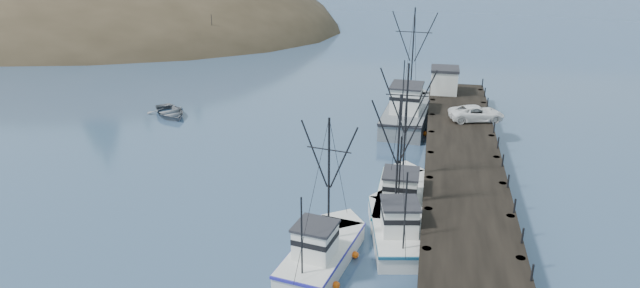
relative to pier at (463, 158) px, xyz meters
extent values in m
plane|color=navy|center=(-14.00, -16.00, -1.69)|extent=(400.00, 400.00, 0.00)
cube|color=black|center=(0.00, 0.00, 0.06)|extent=(6.00, 44.00, 0.50)
cylinder|color=black|center=(-2.60, -15.00, -0.69)|extent=(0.56, 0.56, 2.00)
cylinder|color=black|center=(2.60, -15.00, -0.69)|extent=(0.56, 0.56, 2.00)
cylinder|color=black|center=(-2.60, -10.00, -0.69)|extent=(0.56, 0.56, 2.00)
cylinder|color=black|center=(2.60, -10.00, -0.69)|extent=(0.56, 0.56, 2.00)
cylinder|color=black|center=(-2.60, -5.00, -0.69)|extent=(0.56, 0.56, 2.00)
cylinder|color=black|center=(2.60, -5.00, -0.69)|extent=(0.56, 0.56, 2.00)
cylinder|color=black|center=(-2.60, 0.00, -0.69)|extent=(0.56, 0.56, 2.00)
cylinder|color=black|center=(2.60, 0.00, -0.69)|extent=(0.56, 0.56, 2.00)
cylinder|color=black|center=(-2.60, 5.00, -0.69)|extent=(0.56, 0.56, 2.00)
cylinder|color=black|center=(2.60, 5.00, -0.69)|extent=(0.56, 0.56, 2.00)
cylinder|color=black|center=(-2.60, 10.00, -0.69)|extent=(0.56, 0.56, 2.00)
cylinder|color=black|center=(2.60, 10.00, -0.69)|extent=(0.56, 0.56, 2.00)
cylinder|color=black|center=(-2.60, 15.00, -0.69)|extent=(0.56, 0.56, 2.00)
cylinder|color=black|center=(2.60, 15.00, -0.69)|extent=(0.56, 0.56, 2.00)
cylinder|color=black|center=(-2.60, 20.00, -0.69)|extent=(0.56, 0.56, 2.00)
cylinder|color=black|center=(2.60, 20.00, -0.69)|extent=(0.56, 0.56, 2.00)
ellipsoid|color=#382D1E|center=(-84.00, 62.00, -7.69)|extent=(132.00, 78.00, 51.00)
ellipsoid|color=black|center=(-89.00, 66.00, -3.69)|extent=(109.20, 62.40, 41.60)
cube|color=beige|center=(-52.00, 40.00, -0.29)|extent=(4.00, 5.00, 2.80)
cube|color=beige|center=(-58.00, 44.00, -0.29)|extent=(4.00, 5.00, 2.80)
cube|color=beige|center=(-48.00, 46.00, -0.29)|extent=(4.00, 5.00, 2.80)
cube|color=silver|center=(-57.48, 47.13, -1.39)|extent=(1.00, 3.50, 0.90)
cylinder|color=black|center=(-57.48, 47.13, 1.51)|extent=(0.08, 0.08, 6.00)
cube|color=silver|center=(-49.76, 43.88, -1.39)|extent=(1.00, 3.50, 0.90)
cylinder|color=black|center=(-49.76, 43.88, 1.51)|extent=(0.08, 0.08, 6.00)
cube|color=silver|center=(-57.73, 38.09, -1.39)|extent=(1.00, 3.50, 0.90)
cylinder|color=black|center=(-57.73, 38.09, 1.51)|extent=(0.08, 0.08, 6.00)
cube|color=silver|center=(-51.06, 43.16, -1.39)|extent=(1.00, 3.50, 0.90)
cylinder|color=black|center=(-51.06, 43.16, 1.51)|extent=(0.08, 0.08, 6.00)
cube|color=silver|center=(-44.53, 48.59, -1.39)|extent=(1.00, 3.50, 0.90)
cylinder|color=black|center=(-44.53, 48.59, 1.51)|extent=(0.08, 0.08, 6.00)
cube|color=silver|center=(-47.25, 39.49, -1.39)|extent=(1.00, 3.50, 0.90)
cylinder|color=black|center=(-47.25, 39.49, 1.51)|extent=(0.08, 0.08, 6.00)
cube|color=silver|center=(-44.76, 47.52, -1.39)|extent=(1.00, 3.50, 0.90)
cylinder|color=black|center=(-44.76, 47.52, 1.51)|extent=(0.08, 0.08, 6.00)
cube|color=silver|center=(-37.01, 40.49, -1.39)|extent=(1.00, 3.50, 0.90)
cylinder|color=black|center=(-37.01, 40.49, 1.51)|extent=(0.08, 0.08, 6.00)
cube|color=silver|center=(-57.53, 42.66, -1.39)|extent=(1.00, 3.50, 0.90)
cylinder|color=black|center=(-57.53, 42.66, 1.51)|extent=(0.08, 0.08, 6.00)
cube|color=silver|center=(-4.55, -11.06, -1.24)|extent=(4.52, 8.35, 1.60)
cube|color=silver|center=(-5.29, -7.18, -1.24)|extent=(3.03, 3.03, 1.60)
cube|color=navy|center=(-4.55, -11.06, -0.54)|extent=(4.62, 8.56, 0.18)
cube|color=silver|center=(-4.36, -12.06, 0.51)|extent=(2.54, 2.60, 1.90)
cube|color=#26262B|center=(-4.36, -12.06, 1.54)|extent=(2.76, 2.83, 0.16)
cylinder|color=black|center=(-4.78, -9.87, 3.75)|extent=(0.14, 0.14, 8.38)
cylinder|color=black|center=(-3.98, -14.05, 2.07)|extent=(0.10, 0.10, 5.03)
cube|color=silver|center=(-8.82, -14.87, -1.24)|extent=(4.42, 8.03, 1.60)
cube|color=silver|center=(-8.11, -11.14, -1.24)|extent=(3.01, 3.01, 1.60)
cube|color=#262199|center=(-8.82, -14.87, -0.54)|extent=(4.52, 8.23, 0.18)
cube|color=silver|center=(-9.00, -15.83, 0.51)|extent=(2.50, 2.50, 1.90)
cube|color=#26262B|center=(-9.00, -15.83, 1.54)|extent=(2.72, 2.73, 0.16)
cylinder|color=black|center=(-8.60, -13.72, 3.50)|extent=(0.14, 0.14, 7.88)
cylinder|color=black|center=(-9.36, -17.74, 1.92)|extent=(0.10, 0.10, 4.73)
cube|color=silver|center=(-4.59, -6.34, -1.24)|extent=(3.37, 8.65, 1.60)
cube|color=silver|center=(-4.57, -2.02, -1.24)|extent=(3.32, 3.32, 1.60)
cube|color=#185862|center=(-4.59, -6.34, -0.54)|extent=(3.44, 8.87, 0.18)
cube|color=silver|center=(-4.60, -7.45, 0.51)|extent=(2.34, 2.45, 1.90)
cube|color=#26262B|center=(-4.60, -7.45, 1.54)|extent=(2.54, 2.67, 0.16)
cylinder|color=black|center=(-4.58, -5.01, 4.17)|extent=(0.14, 0.14, 9.22)
cylinder|color=black|center=(-4.61, -9.66, 2.33)|extent=(0.10, 0.10, 5.53)
cube|color=slate|center=(-5.12, 12.45, -0.94)|extent=(4.99, 12.08, 2.20)
cube|color=slate|center=(-4.66, 18.33, -0.94)|extent=(4.09, 4.09, 2.20)
cube|color=black|center=(-5.12, 12.45, 0.06)|extent=(5.09, 12.39, 0.18)
cube|color=silver|center=(-5.23, 10.94, 1.46)|extent=(3.11, 3.54, 2.60)
cube|color=#26262B|center=(-5.23, 10.94, 2.84)|extent=(3.38, 3.86, 0.16)
cylinder|color=black|center=(-4.98, 14.26, 5.05)|extent=(0.14, 0.14, 9.79)
cylinder|color=black|center=(-5.46, 7.92, 3.10)|extent=(0.10, 0.10, 5.87)
cube|color=silver|center=(-1.50, 18.00, 1.56)|extent=(2.80, 3.00, 2.50)
cube|color=#26262B|center=(-1.50, 18.00, 2.96)|extent=(3.00, 3.20, 0.30)
imported|color=white|center=(1.49, 8.93, 1.02)|extent=(5.57, 3.60, 1.43)
imported|color=slate|center=(-30.37, 10.16, -1.69)|extent=(6.79, 6.90, 1.17)
camera|label=1|loc=(-3.17, -44.08, 17.89)|focal=32.00mm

